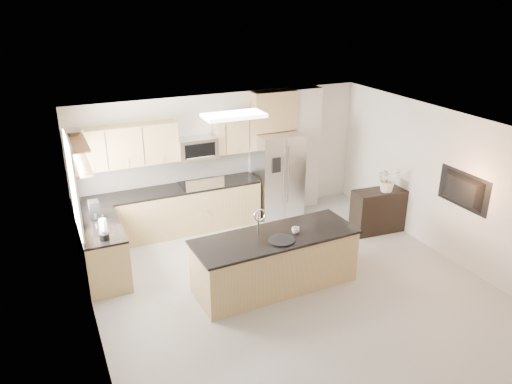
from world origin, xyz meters
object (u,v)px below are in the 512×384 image
refrigerator (277,175)px  bowl (73,131)px  island (275,261)px  cup (295,230)px  range (202,205)px  credenza (379,211)px  microwave (197,148)px  platter (281,240)px  coffee_maker (95,210)px  television (460,191)px  flower_vase (389,173)px  blender (104,231)px  kettle (104,224)px

refrigerator → bowl: size_ratio=4.41×
island → cup: size_ratio=21.34×
range → credenza: 3.51m
microwave → refrigerator: 1.82m
microwave → platter: size_ratio=1.85×
bowl → refrigerator: bearing=8.0°
credenza → coffee_maker: (-5.23, 0.81, 0.64)m
refrigerator → range: bearing=178.4°
credenza → platter: platter is taller
refrigerator → platter: size_ratio=4.33×
platter → cup: bearing=24.5°
range → television: (3.51, -3.12, 0.88)m
platter → flower_vase: flower_vase is taller
blender → island: bearing=-20.9°
credenza → coffee_maker: size_ratio=3.42×
platter → coffee_maker: (-2.47, 1.97, 0.15)m
platter → kettle: 2.82m
kettle → bowl: bearing=108.2°
range → island: size_ratio=0.43×
island → credenza: size_ratio=2.49×
credenza → microwave: bearing=155.8°
kettle → television: television is taller
island → television: (3.13, -0.57, 0.89)m
microwave → credenza: (3.13, -1.71, -1.20)m
coffee_maker → refrigerator: bearing=11.1°
island → bowl: bowl is taller
bowl → flower_vase: 5.68m
platter → kettle: bearing=148.6°
island → kettle: size_ratio=10.45×
platter → flower_vase: 3.05m
kettle → flower_vase: flower_vase is taller
blender → coffee_maker: (-0.02, 0.84, -0.00)m
blender → refrigerator: bearing=22.8°
range → television: size_ratio=1.06×
television → island: bearing=79.7°
microwave → kettle: bearing=-145.2°
coffee_maker → television: bearing=-22.7°
credenza → kettle: 5.20m
refrigerator → television: refrigerator is taller
refrigerator → island: size_ratio=0.67×
credenza → cup: cup is taller
flower_vase → microwave: bearing=150.9°
platter → credenza: bearing=22.8°
range → microwave: (0.00, 0.12, 1.16)m
cup → television: 2.89m
cup → flower_vase: 2.70m
island → coffee_maker: (-2.47, 1.77, 0.61)m
coffee_maker → flower_vase: size_ratio=0.41×
blender → platter: bearing=-24.8°
island → platter: size_ratio=6.49×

